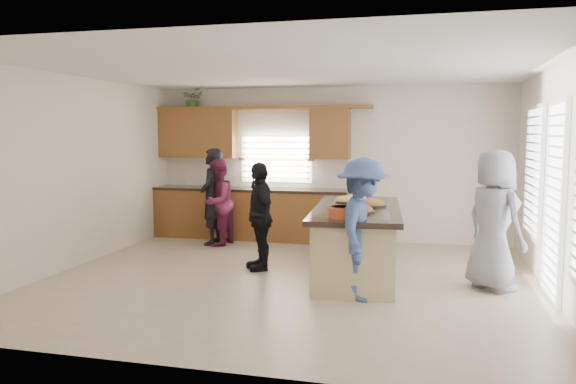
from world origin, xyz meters
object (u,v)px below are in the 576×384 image
(woman_left_back, at_px, (212,197))
(woman_left_front, at_px, (260,216))
(woman_right_back, at_px, (363,229))
(woman_left_mid, at_px, (217,202))
(island, at_px, (357,243))
(salad_bowl, at_px, (345,211))
(woman_right_front, at_px, (494,220))

(woman_left_back, xyz_separation_m, woman_left_front, (1.35, -1.55, -0.07))
(woman_left_back, height_order, woman_right_back, woman_left_back)
(woman_left_mid, xyz_separation_m, woman_left_front, (1.23, -1.50, 0.02))
(island, distance_m, salad_bowl, 1.13)
(island, xyz_separation_m, woman_right_back, (0.21, -1.11, 0.39))
(woman_left_back, relative_size, woman_right_back, 1.01)
(salad_bowl, distance_m, woman_left_back, 3.72)
(salad_bowl, relative_size, woman_left_mid, 0.28)
(woman_right_front, bearing_deg, woman_left_front, 47.02)
(woman_left_front, height_order, woman_right_front, woman_right_front)
(salad_bowl, xyz_separation_m, woman_right_back, (0.23, -0.13, -0.18))
(island, bearing_deg, woman_left_back, 145.81)
(woman_left_mid, xyz_separation_m, woman_right_back, (2.84, -2.60, 0.08))
(woman_left_back, height_order, woman_left_mid, woman_left_back)
(woman_right_back, bearing_deg, woman_left_front, 58.12)
(woman_left_back, relative_size, woman_left_mid, 1.12)
(island, height_order, woman_right_front, woman_right_front)
(woman_left_back, xyz_separation_m, woman_right_front, (4.50, -1.86, 0.03))
(woman_left_back, distance_m, woman_right_front, 4.87)
(island, relative_size, woman_left_back, 1.64)
(salad_bowl, relative_size, woman_left_front, 0.27)
(salad_bowl, bearing_deg, woman_left_mid, 136.61)
(island, xyz_separation_m, woman_right_front, (1.75, -0.31, 0.43))
(island, xyz_separation_m, woman_left_back, (-2.75, 1.55, 0.40))
(woman_left_back, bearing_deg, woman_left_mid, 57.31)
(woman_left_back, relative_size, woman_left_front, 1.09)
(island, relative_size, woman_right_back, 1.65)
(woman_right_back, bearing_deg, woman_right_front, -59.83)
(woman_left_front, bearing_deg, salad_bowl, 23.30)
(island, height_order, woman_left_front, woman_left_front)
(woman_right_back, bearing_deg, island, 13.14)
(woman_right_front, bearing_deg, salad_bowl, 73.23)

